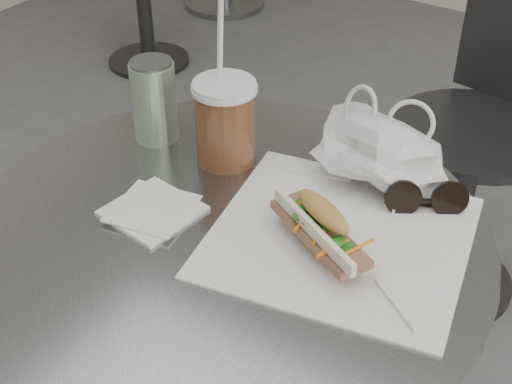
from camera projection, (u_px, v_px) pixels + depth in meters
The scene contains 9 objects.
cafe_table at pixel (227, 359), 1.16m from camera, with size 0.76×0.76×0.74m.
chair_far at pixel (473, 172), 1.81m from camera, with size 0.41×0.43×0.78m.
sandwich_paper at pixel (340, 237), 0.99m from camera, with size 0.34×0.32×0.00m, color white.
banh_mi at pixel (321, 229), 0.94m from camera, with size 0.23×0.17×0.07m.
iced_coffee at pixel (225, 121), 1.10m from camera, with size 0.10×0.10×0.30m.
sunglasses at pixel (426, 200), 1.02m from camera, with size 0.11×0.08×0.05m.
plastic_bag at pixel (376, 151), 1.07m from camera, with size 0.20×0.15×0.10m, color silver, non-canonical shape.
napkin_stack at pixel (152, 210), 1.03m from camera, with size 0.13×0.13×0.01m.
drink_can at pixel (154, 101), 1.16m from camera, with size 0.07×0.07×0.14m.
Camera 1 is at (0.47, -0.42, 1.37)m, focal length 50.00 mm.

